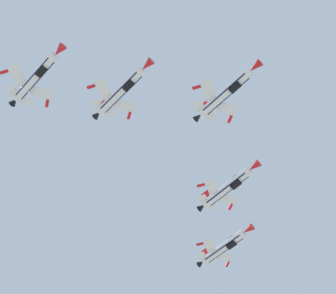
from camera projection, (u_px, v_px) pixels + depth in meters
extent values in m
cylinder|color=white|center=(225.00, 93.00, 73.36)|extent=(12.11, 3.88, 1.70)
cube|color=#191E4C|center=(226.00, 94.00, 72.96)|extent=(10.18, 3.30, 0.51)
cone|color=red|center=(256.00, 67.00, 70.93)|extent=(2.65, 1.98, 1.56)
cone|color=black|center=(198.00, 117.00, 75.64)|extent=(1.82, 1.63, 1.36)
ellipsoid|color=#192333|center=(235.00, 82.00, 73.00)|extent=(3.36, 1.75, 1.18)
cube|color=black|center=(235.00, 87.00, 71.94)|extent=(2.38, 1.54, 0.92)
cube|color=white|center=(227.00, 108.00, 74.92)|extent=(4.11, 4.47, 0.51)
cube|color=red|center=(230.00, 119.00, 76.15)|extent=(1.61, 1.45, 0.28)
cube|color=white|center=(209.00, 91.00, 72.81)|extent=(3.07, 4.58, 0.51)
cube|color=red|center=(197.00, 87.00, 72.34)|extent=(1.70, 1.03, 0.28)
cube|color=white|center=(210.00, 116.00, 75.70)|extent=(2.62, 2.77, 0.32)
cube|color=white|center=(199.00, 106.00, 74.47)|extent=(2.10, 2.50, 0.32)
cube|color=red|center=(205.00, 106.00, 76.52)|extent=(2.63, 0.86, 2.61)
cylinder|color=white|center=(227.00, 188.00, 80.33)|extent=(12.11, 3.88, 1.70)
cube|color=#191E4C|center=(227.00, 189.00, 79.95)|extent=(10.18, 3.32, 0.66)
cone|color=red|center=(254.00, 166.00, 77.90)|extent=(2.65, 1.98, 1.56)
cone|color=black|center=(202.00, 207.00, 82.61)|extent=(1.82, 1.63, 1.36)
ellipsoid|color=#192333|center=(236.00, 178.00, 79.94)|extent=(3.38, 1.85, 1.28)
cube|color=black|center=(236.00, 184.00, 78.95)|extent=(2.39, 1.62, 1.03)
cube|color=white|center=(228.00, 199.00, 82.13)|extent=(4.08, 4.44, 0.96)
cube|color=red|center=(230.00, 207.00, 83.54)|extent=(1.62, 1.46, 0.34)
cube|color=white|center=(212.00, 187.00, 79.55)|extent=(3.06, 4.54, 0.96)
cube|color=red|center=(201.00, 185.00, 78.89)|extent=(1.70, 1.04, 0.34)
cube|color=white|center=(212.00, 206.00, 82.81)|extent=(2.61, 2.76, 0.56)
cube|color=white|center=(203.00, 199.00, 81.30)|extent=(2.10, 2.49, 0.56)
cube|color=red|center=(207.00, 196.00, 83.40)|extent=(2.68, 1.14, 2.59)
cylinder|color=white|center=(121.00, 91.00, 74.92)|extent=(12.11, 3.88, 1.70)
cube|color=#191E4C|center=(121.00, 93.00, 74.55)|extent=(10.18, 3.32, 0.65)
cone|color=red|center=(147.00, 65.00, 72.50)|extent=(2.65, 1.98, 1.56)
cone|color=black|center=(97.00, 115.00, 77.21)|extent=(1.82, 1.63, 1.36)
ellipsoid|color=#192333|center=(130.00, 80.00, 74.54)|extent=(3.38, 1.84, 1.27)
cube|color=black|center=(129.00, 86.00, 73.54)|extent=(2.39, 1.61, 1.02)
cube|color=white|center=(125.00, 106.00, 76.71)|extent=(4.09, 4.45, 0.93)
cube|color=red|center=(129.00, 116.00, 78.11)|extent=(1.62, 1.46, 0.33)
cube|color=white|center=(104.00, 89.00, 74.16)|extent=(3.06, 4.55, 0.93)
cube|color=red|center=(91.00, 87.00, 73.52)|extent=(1.70, 1.04, 0.33)
cube|color=white|center=(109.00, 114.00, 77.40)|extent=(2.61, 2.76, 0.54)
cube|color=white|center=(97.00, 104.00, 75.91)|extent=(2.10, 2.49, 0.54)
cube|color=red|center=(104.00, 103.00, 78.01)|extent=(2.68, 1.12, 2.60)
cylinder|color=white|center=(223.00, 247.00, 88.97)|extent=(12.11, 3.88, 1.70)
cube|color=#191E4C|center=(224.00, 249.00, 88.58)|extent=(10.18, 3.30, 0.50)
cone|color=red|center=(248.00, 230.00, 86.55)|extent=(2.65, 1.98, 1.56)
cone|color=black|center=(201.00, 263.00, 91.26)|extent=(1.82, 1.63, 1.36)
ellipsoid|color=#192333|center=(232.00, 239.00, 88.62)|extent=(3.36, 1.74, 1.17)
cube|color=black|center=(231.00, 245.00, 87.55)|extent=(2.38, 1.54, 0.92)
cube|color=white|center=(225.00, 257.00, 90.53)|extent=(4.11, 4.47, 0.50)
cube|color=red|center=(227.00, 264.00, 91.75)|extent=(1.61, 1.45, 0.28)
cube|color=white|center=(210.00, 246.00, 88.44)|extent=(3.07, 4.58, 0.50)
cube|color=red|center=(200.00, 244.00, 87.97)|extent=(1.70, 1.03, 0.28)
cube|color=white|center=(211.00, 262.00, 91.32)|extent=(2.62, 2.77, 0.31)
cube|color=white|center=(202.00, 256.00, 90.09)|extent=(2.10, 2.50, 0.31)
cube|color=red|center=(206.00, 253.00, 92.14)|extent=(2.63, 0.85, 2.61)
cylinder|color=white|center=(35.00, 78.00, 73.95)|extent=(12.11, 3.88, 1.70)
cube|color=#191E4C|center=(35.00, 79.00, 73.56)|extent=(10.18, 3.31, 0.56)
cone|color=red|center=(59.00, 51.00, 71.52)|extent=(2.65, 1.98, 1.56)
cone|color=black|center=(14.00, 102.00, 76.24)|extent=(1.82, 1.63, 1.36)
ellipsoid|color=#192333|center=(44.00, 67.00, 73.58)|extent=(3.37, 1.78, 1.22)
cube|color=black|center=(41.00, 71.00, 72.54)|extent=(2.38, 1.57, 0.96)
cube|color=white|center=(41.00, 93.00, 75.60)|extent=(4.10, 4.46, 0.68)
cube|color=red|center=(47.00, 103.00, 76.90)|extent=(1.61, 1.45, 0.30)
cube|color=white|center=(18.00, 75.00, 73.32)|extent=(3.07, 4.57, 0.68)
cube|color=red|center=(4.00, 72.00, 72.78)|extent=(1.70, 1.03, 0.30)
cube|color=white|center=(26.00, 101.00, 76.34)|extent=(2.62, 2.77, 0.41)
cube|color=white|center=(12.00, 91.00, 75.01)|extent=(2.10, 2.50, 0.41)
cube|color=red|center=(22.00, 91.00, 77.08)|extent=(2.65, 0.96, 2.61)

